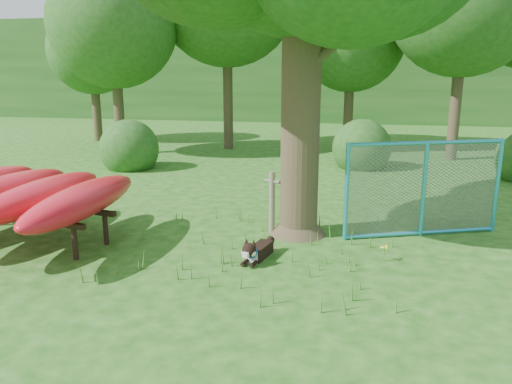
# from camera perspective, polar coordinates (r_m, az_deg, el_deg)

# --- Properties ---
(ground) EXTENTS (80.00, 80.00, 0.00)m
(ground) POSITION_cam_1_polar(r_m,az_deg,el_deg) (7.46, -3.33, -9.59)
(ground) COLOR #1A4F0F
(ground) RESTS_ON ground
(wooden_post) EXTENTS (0.32, 0.16, 1.16)m
(wooden_post) POSITION_cam_1_polar(r_m,az_deg,el_deg) (9.18, 1.84, -1.01)
(wooden_post) COLOR #6B6250
(wooden_post) RESTS_ON ground
(kayak_rack) EXTENTS (3.55, 3.80, 1.14)m
(kayak_rack) POSITION_cam_1_polar(r_m,az_deg,el_deg) (9.55, -25.20, -0.17)
(kayak_rack) COLOR black
(kayak_rack) RESTS_ON ground
(husky_dog) EXTENTS (0.41, 0.95, 0.43)m
(husky_dog) POSITION_cam_1_polar(r_m,az_deg,el_deg) (7.99, 0.05, -6.76)
(husky_dog) COLOR black
(husky_dog) RESTS_ON ground
(fence_section) EXTENTS (2.82, 1.15, 2.92)m
(fence_section) POSITION_cam_1_polar(r_m,az_deg,el_deg) (9.45, 18.63, 0.34)
(fence_section) COLOR #2AA1C6
(fence_section) RESTS_ON ground
(wildflower_clump) EXTENTS (0.12, 0.11, 0.26)m
(wildflower_clump) POSITION_cam_1_polar(r_m,az_deg,el_deg) (8.18, 14.46, -6.29)
(wildflower_clump) COLOR #46802A
(wildflower_clump) RESTS_ON ground
(bg_tree_a) EXTENTS (4.40, 4.40, 6.70)m
(bg_tree_a) POSITION_cam_1_polar(r_m,az_deg,el_deg) (18.62, -16.00, 17.99)
(bg_tree_a) COLOR #3B3020
(bg_tree_a) RESTS_ON ground
(bg_tree_c) EXTENTS (4.00, 4.00, 6.12)m
(bg_tree_c) POSITION_cam_1_polar(r_m,az_deg,el_deg) (19.66, 10.86, 16.91)
(bg_tree_c) COLOR #3B3020
(bg_tree_c) RESTS_ON ground
(bg_tree_d) EXTENTS (4.80, 4.80, 7.50)m
(bg_tree_d) POSITION_cam_1_polar(r_m,az_deg,el_deg) (18.05, 22.81, 19.54)
(bg_tree_d) COLOR #3B3020
(bg_tree_d) RESTS_ON ground
(bg_tree_f) EXTENTS (3.60, 3.60, 5.55)m
(bg_tree_f) POSITION_cam_1_polar(r_m,az_deg,el_deg) (22.39, -18.22, 15.11)
(bg_tree_f) COLOR #3B3020
(bg_tree_f) RESTS_ON ground
(shrub_left) EXTENTS (1.80, 1.80, 1.80)m
(shrub_left) POSITION_cam_1_polar(r_m,az_deg,el_deg) (15.93, -14.15, 2.67)
(shrub_left) COLOR #1E4E19
(shrub_left) RESTS_ON ground
(shrub_mid) EXTENTS (1.80, 1.80, 1.80)m
(shrub_mid) POSITION_cam_1_polar(r_m,az_deg,el_deg) (15.91, 11.87, 2.78)
(shrub_mid) COLOR #1E4E19
(shrub_mid) RESTS_ON ground
(wooded_hillside) EXTENTS (80.00, 12.00, 6.00)m
(wooded_hillside) POSITION_cam_1_polar(r_m,az_deg,el_deg) (34.67, 8.47, 13.72)
(wooded_hillside) COLOR #1E4E19
(wooded_hillside) RESTS_ON ground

